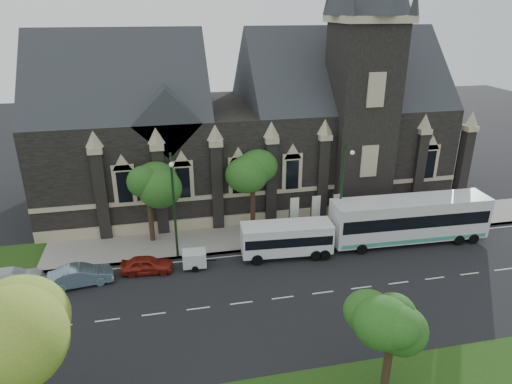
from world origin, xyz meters
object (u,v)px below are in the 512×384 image
object	(u,v)px
tour_coach	(410,219)
sedan	(81,275)
shuttle_bus	(287,238)
car_far_white	(11,277)
tree_park_east	(394,321)
tree_walk_right	(255,171)
banner_flag_center	(314,210)
tree_walk_left	(150,180)
street_lamp_near	(342,188)
car_far_red	(147,265)
banner_flag_left	(293,212)
tree_park_near	(2,334)
street_lamp_mid	(174,201)
box_trailer	(194,258)
banner_flag_right	(335,208)

from	to	relation	value
tour_coach	sedan	distance (m)	27.19
shuttle_bus	car_far_white	size ratio (longest dim) A/B	1.69
tree_park_east	car_far_white	world-z (taller)	tree_park_east
shuttle_bus	sedan	xyz separation A→B (m)	(-16.06, -0.92, -0.90)
shuttle_bus	tree_park_east	bearing A→B (deg)	-81.04
tree_walk_right	car_far_white	distance (m)	20.72
banner_flag_center	shuttle_bus	distance (m)	4.82
tree_walk_left	street_lamp_near	size ratio (longest dim) A/B	0.85
banner_flag_center	car_far_red	distance (m)	15.24
tree_park_east	banner_flag_left	bearing A→B (deg)	89.65
tree_park_near	street_lamp_mid	bearing A→B (deg)	63.90
box_trailer	shuttle_bus	bearing A→B (deg)	5.06
banner_flag_center	car_far_red	world-z (taller)	banner_flag_center
street_lamp_near	banner_flag_center	size ratio (longest dim) A/B	2.25
tour_coach	tree_walk_right	bearing A→B (deg)	160.97
tree_park_near	banner_flag_left	xyz separation A→B (m)	(18.06, 17.77, -4.03)
banner_flag_center	banner_flag_right	world-z (taller)	same
tree_park_east	box_trailer	world-z (taller)	tree_park_east
tree_park_east	box_trailer	xyz separation A→B (m)	(-8.94, 14.73, -3.81)
car_far_red	tour_coach	bearing A→B (deg)	-83.69
tree_walk_left	sedan	xyz separation A→B (m)	(-5.41, -5.92, -4.98)
tree_park_near	street_lamp_near	distance (m)	26.97
street_lamp_near	shuttle_bus	xyz separation A→B (m)	(-5.15, -1.39, -3.46)
tree_park_near	sedan	size ratio (longest dim) A/B	1.87
tree_walk_left	sedan	size ratio (longest dim) A/B	1.67
banner_flag_center	box_trailer	world-z (taller)	banner_flag_center
box_trailer	car_far_red	world-z (taller)	box_trailer
banner_flag_center	tour_coach	bearing A→B (deg)	-22.12
sedan	tree_park_near	bearing A→B (deg)	170.01
shuttle_bus	banner_flag_right	bearing A→B (deg)	35.17
tree_park_near	sedan	distance (m)	14.70
street_lamp_near	banner_flag_center	world-z (taller)	street_lamp_near
tree_park_near	street_lamp_near	bearing A→B (deg)	36.08
tree_walk_right	banner_flag_left	size ratio (longest dim) A/B	1.95
car_far_red	street_lamp_mid	bearing A→B (deg)	-51.11
box_trailer	car_far_red	size ratio (longest dim) A/B	0.68
street_lamp_mid	banner_flag_right	bearing A→B (deg)	7.60
shuttle_bus	box_trailer	distance (m)	7.67
banner_flag_right	sedan	bearing A→B (deg)	-168.91
sedan	car_far_white	bearing A→B (deg)	71.11
banner_flag_left	banner_flag_right	distance (m)	4.00
tree_park_near	shuttle_bus	world-z (taller)	tree_park_near
street_lamp_mid	shuttle_bus	size ratio (longest dim) A/B	1.19
shuttle_bus	street_lamp_mid	bearing A→B (deg)	175.00
banner_flag_right	banner_flag_center	bearing A→B (deg)	180.00
street_lamp_mid	banner_flag_left	distance (m)	10.81
tree_walk_right	shuttle_bus	world-z (taller)	tree_walk_right
car_far_red	car_far_white	world-z (taller)	car_far_red
tour_coach	tree_walk_left	bearing A→B (deg)	169.24
street_lamp_near	car_far_white	bearing A→B (deg)	-177.15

